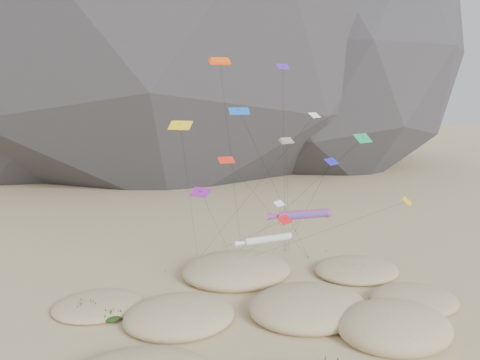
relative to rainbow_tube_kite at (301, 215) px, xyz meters
name	(u,v)px	position (x,y,z in m)	size (l,w,h in m)	color
ground	(299,337)	(-3.90, -8.99, -10.80)	(500.00, 500.00, 0.00)	#CCB789
dunes	(267,312)	(-5.64, -3.96, -10.06)	(48.01, 37.61, 4.12)	#CCB789
dune_grass	(291,316)	(-3.53, -5.95, -9.95)	(40.99, 27.49, 1.54)	black
kite_stakes	(252,259)	(-1.67, 14.15, -10.65)	(26.19, 4.50, 0.30)	#3F2D1E
rainbow_tube_kite	(301,215)	(0.00, 0.00, 0.00)	(7.57, 15.57, 11.68)	red
white_tube_kite	(265,239)	(-5.75, -3.17, -1.63)	(6.70, 16.80, 9.84)	silver
orange_parafoil	(220,64)	(-8.29, 6.78, 18.06)	(6.65, 8.33, 29.73)	#FF520D
multi_parafoil	(286,143)	(-1.16, 2.23, 8.52)	(7.78, 15.18, 20.07)	#FF451A
delta_kites	(283,157)	(-1.81, 1.75, 6.90)	(29.98, 21.69, 28.76)	yellow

